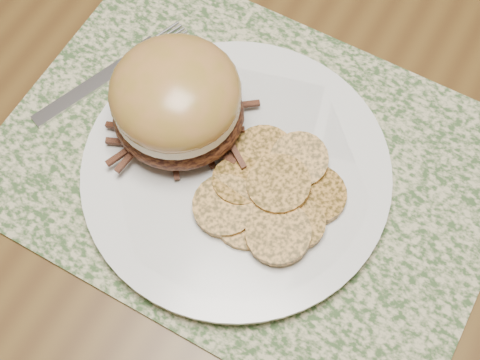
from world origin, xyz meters
name	(u,v)px	position (x,y,z in m)	size (l,w,h in m)	color
ground	(251,291)	(0.00, 0.00, 0.00)	(3.50, 3.50, 0.00)	#51361B
dining_table	(259,123)	(0.00, 0.00, 0.67)	(1.50, 0.90, 0.75)	#573C19
placemat	(251,165)	(0.03, -0.09, 0.75)	(0.45, 0.33, 0.00)	#354F28
dinner_plate	(236,172)	(0.03, -0.10, 0.76)	(0.26, 0.26, 0.02)	silver
pork_sandwich	(177,102)	(-0.04, -0.09, 0.81)	(0.15, 0.15, 0.09)	black
roasted_potatoes	(272,193)	(0.07, -0.11, 0.78)	(0.14, 0.13, 0.03)	#BE8238
fork	(112,72)	(-0.13, -0.06, 0.76)	(0.08, 0.17, 0.00)	#B9B9C0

